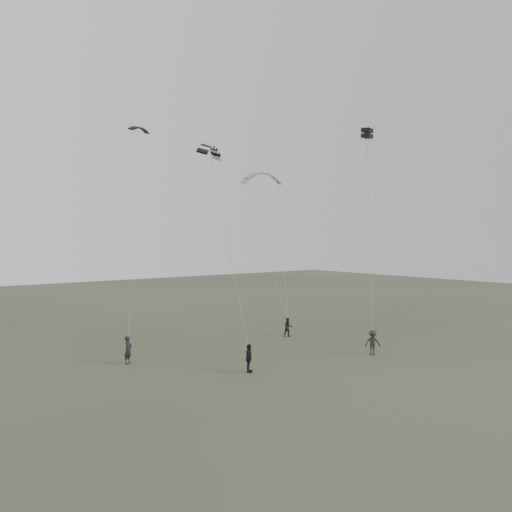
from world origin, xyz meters
TOP-DOWN VIEW (x-y plane):
  - ground at (0.00, 0.00)m, footprint 140.00×140.00m
  - flyer_left at (-8.55, 6.85)m, footprint 0.78×0.73m
  - flyer_right at (5.56, 7.13)m, footprint 0.95×0.87m
  - flyer_center at (-3.63, 0.36)m, footprint 1.03×0.99m
  - flyer_far at (5.97, -1.31)m, footprint 1.28×1.17m
  - kite_dark_small at (-6.28, 9.86)m, footprint 1.73×1.12m
  - kite_pale_large at (7.47, 12.98)m, footprint 4.07×2.53m
  - kite_striped at (-4.02, 4.02)m, footprint 2.91×2.49m
  - kite_box at (9.32, 2.10)m, footprint 0.92×0.98m

SIDE VIEW (x-z plane):
  - ground at x=0.00m, z-range 0.00..0.00m
  - flyer_right at x=5.56m, z-range 0.00..1.57m
  - flyer_far at x=5.97m, z-range 0.00..1.72m
  - flyer_center at x=-3.63m, z-range 0.00..1.72m
  - flyer_left at x=-8.55m, z-range 0.00..1.79m
  - kite_striped at x=-4.02m, z-range 13.51..14.81m
  - kite_pale_large at x=7.47m, z-range 13.38..15.16m
  - kite_dark_small at x=-6.28m, z-range 15.74..16.37m
  - kite_box at x=9.32m, z-range 15.97..16.80m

